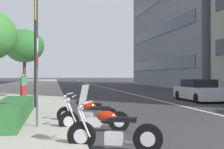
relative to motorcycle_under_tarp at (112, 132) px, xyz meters
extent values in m
cube|color=#A39E93|center=(29.98, 5.55, -0.37)|extent=(160.00, 10.01, 0.15)
cube|color=silver|center=(34.98, -5.68, -0.44)|extent=(110.00, 0.16, 0.01)
cylinder|color=black|center=(0.27, 0.66, -0.12)|extent=(0.36, 0.65, 0.65)
cylinder|color=silver|center=(0.27, 0.66, -0.12)|extent=(0.25, 0.35, 0.33)
cylinder|color=black|center=(-0.31, -0.73, -0.12)|extent=(0.36, 0.65, 0.65)
cylinder|color=silver|center=(-0.31, -0.73, -0.12)|extent=(0.25, 0.35, 0.33)
cube|color=silver|center=(-0.02, -0.04, -0.13)|extent=(0.39, 0.45, 0.28)
cube|color=black|center=(-0.09, -0.20, 0.28)|extent=(0.45, 0.68, 0.10)
ellipsoid|color=#991E0A|center=(0.05, 0.12, 0.34)|extent=(0.40, 0.52, 0.24)
cylinder|color=silver|center=(0.18, 0.61, 0.19)|extent=(0.16, 0.31, 0.64)
cylinder|color=silver|center=(0.30, 0.56, 0.19)|extent=(0.16, 0.31, 0.64)
cylinder|color=silver|center=(0.21, 0.51, 0.64)|extent=(0.57, 0.26, 0.04)
sphere|color=silver|center=(0.28, 0.68, 0.52)|extent=(0.14, 0.14, 0.14)
cube|color=#B2BCC6|center=(0.25, 0.60, 0.82)|extent=(0.45, 0.28, 0.44)
cylinder|color=silver|center=(0.00, -0.35, -0.25)|extent=(0.35, 0.67, 0.16)
cylinder|color=black|center=(2.63, 0.83, -0.13)|extent=(0.25, 0.63, 0.62)
cylinder|color=silver|center=(2.63, 0.83, -0.13)|extent=(0.19, 0.33, 0.31)
cylinder|color=black|center=(2.30, -0.65, -0.13)|extent=(0.25, 0.63, 0.62)
cylinder|color=silver|center=(2.30, -0.65, -0.13)|extent=(0.19, 0.33, 0.31)
cube|color=silver|center=(2.47, 0.09, -0.15)|extent=(0.34, 0.43, 0.28)
cube|color=black|center=(2.43, -0.08, 0.27)|extent=(0.35, 0.67, 0.10)
ellipsoid|color=#991E0A|center=(2.50, 0.26, 0.33)|extent=(0.33, 0.50, 0.24)
cylinder|color=silver|center=(2.55, 0.77, 0.17)|extent=(0.11, 0.32, 0.64)
cylinder|color=silver|center=(2.68, 0.74, 0.17)|extent=(0.11, 0.32, 0.64)
cylinder|color=silver|center=(2.60, 0.67, 0.63)|extent=(0.59, 0.17, 0.04)
sphere|color=silver|center=(2.64, 0.85, 0.51)|extent=(0.14, 0.14, 0.14)
cylinder|color=silver|center=(2.54, -0.21, -0.26)|extent=(0.24, 0.69, 0.16)
cylinder|color=black|center=(4.06, 0.88, -0.14)|extent=(0.35, 0.61, 0.61)
cylinder|color=silver|center=(4.06, 0.88, -0.14)|extent=(0.24, 0.33, 0.31)
cylinder|color=black|center=(3.45, -0.55, -0.14)|extent=(0.35, 0.61, 0.61)
cylinder|color=silver|center=(3.45, -0.55, -0.14)|extent=(0.24, 0.33, 0.31)
cube|color=silver|center=(3.76, 0.16, -0.15)|extent=(0.39, 0.45, 0.28)
cube|color=black|center=(3.68, 0.00, 0.26)|extent=(0.45, 0.68, 0.10)
ellipsoid|color=black|center=(3.82, 0.32, 0.32)|extent=(0.40, 0.52, 0.24)
cylinder|color=silver|center=(3.97, 0.84, 0.17)|extent=(0.16, 0.31, 0.64)
cylinder|color=silver|center=(4.09, 0.78, 0.17)|extent=(0.16, 0.31, 0.64)
cylinder|color=silver|center=(4.00, 0.74, 0.62)|extent=(0.57, 0.27, 0.04)
sphere|color=silver|center=(4.07, 0.90, 0.50)|extent=(0.14, 0.14, 0.14)
cylinder|color=silver|center=(3.77, -0.15, -0.26)|extent=(0.35, 0.67, 0.16)
cube|color=#B7B7BC|center=(12.11, -8.13, 0.10)|extent=(4.45, 1.88, 0.78)
cube|color=black|center=(12.16, -8.13, 0.74)|extent=(2.07, 1.70, 0.51)
cylinder|color=black|center=(13.59, -7.31, -0.13)|extent=(0.62, 0.23, 0.62)
cylinder|color=black|center=(13.57, -8.98, -0.13)|extent=(0.62, 0.23, 0.62)
cylinder|color=black|center=(10.66, -7.28, -0.13)|extent=(0.62, 0.23, 0.62)
cylinder|color=black|center=(10.64, -8.94, -0.13)|extent=(0.62, 0.23, 0.62)
cylinder|color=#47494C|center=(2.87, 1.78, 1.06)|extent=(0.06, 0.06, 2.70)
cube|color=silver|center=(2.87, 1.76, 2.16)|extent=(0.32, 0.02, 0.40)
cube|color=red|center=(2.87, 1.76, 1.71)|extent=(0.32, 0.02, 0.40)
cylinder|color=#232326|center=(8.51, 2.14, 4.05)|extent=(0.18, 0.18, 8.68)
cube|color=gold|center=(8.16, 2.14, 4.39)|extent=(0.56, 0.03, 1.10)
cube|color=gold|center=(8.86, 2.14, 4.39)|extent=(0.56, 0.03, 1.10)
cube|color=#28602D|center=(4.68, 2.76, 0.01)|extent=(6.36, 1.10, 0.61)
cylinder|color=#473323|center=(15.77, 3.36, 1.01)|extent=(0.22, 0.22, 2.60)
ellipsoid|color=#2D6B2D|center=(15.77, 3.36, 3.34)|extent=(2.75, 2.75, 2.34)
cube|color=maroon|center=(14.96, 3.35, 0.13)|extent=(0.39, 0.40, 0.84)
cube|color=#3F724C|center=(14.96, 3.35, 0.83)|extent=(0.45, 0.47, 0.58)
sphere|color=#8C6647|center=(14.96, 3.35, 1.23)|extent=(0.23, 0.23, 0.23)
cube|color=#384756|center=(37.03, -13.87, 2.83)|extent=(25.23, 0.08, 1.50)
cube|color=#384756|center=(37.03, -13.87, 7.85)|extent=(25.23, 0.08, 1.50)
camera|label=1|loc=(-6.67, 1.26, 1.26)|focal=49.07mm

